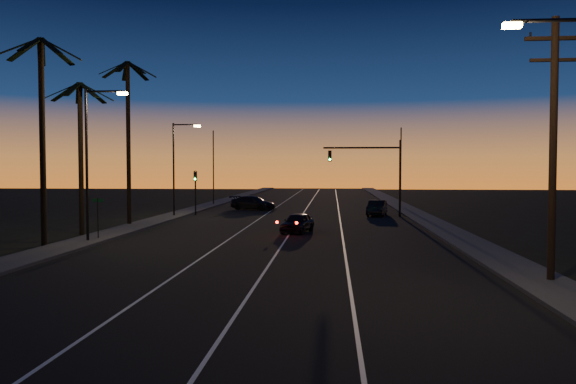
# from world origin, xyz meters

# --- Properties ---
(ground) EXTENTS (220.00, 220.00, 0.00)m
(ground) POSITION_xyz_m (0.00, 0.00, 0.00)
(ground) COLOR black
(ground) RESTS_ON ground
(road) EXTENTS (20.00, 170.00, 0.01)m
(road) POSITION_xyz_m (0.00, 30.00, 0.01)
(road) COLOR black
(road) RESTS_ON ground
(sidewalk_left) EXTENTS (2.40, 170.00, 0.16)m
(sidewalk_left) POSITION_xyz_m (-11.20, 30.00, 0.08)
(sidewalk_left) COLOR #333331
(sidewalk_left) RESTS_ON ground
(sidewalk_right) EXTENTS (2.40, 170.00, 0.16)m
(sidewalk_right) POSITION_xyz_m (11.20, 30.00, 0.08)
(sidewalk_right) COLOR #333331
(sidewalk_right) RESTS_ON ground
(lane_stripe_left) EXTENTS (0.12, 160.00, 0.01)m
(lane_stripe_left) POSITION_xyz_m (-3.00, 30.00, 0.02)
(lane_stripe_left) COLOR silver
(lane_stripe_left) RESTS_ON road
(lane_stripe_mid) EXTENTS (0.12, 160.00, 0.01)m
(lane_stripe_mid) POSITION_xyz_m (0.50, 30.00, 0.02)
(lane_stripe_mid) COLOR silver
(lane_stripe_mid) RESTS_ON road
(lane_stripe_right) EXTENTS (0.12, 160.00, 0.01)m
(lane_stripe_right) POSITION_xyz_m (4.00, 30.00, 0.02)
(lane_stripe_right) COLOR silver
(lane_stripe_right) RESTS_ON road
(palm_near) EXTENTS (4.25, 4.16, 11.53)m
(palm_near) POSITION_xyz_m (-12.60, 18.00, 7.07)
(palm_near) COLOR black
(palm_near) RESTS_ON ground
(palm_mid) EXTENTS (4.25, 4.16, 10.03)m
(palm_mid) POSITION_xyz_m (-13.20, 24.00, 6.25)
(palm_mid) COLOR black
(palm_mid) RESTS_ON ground
(palm_far) EXTENTS (4.25, 4.16, 12.53)m
(palm_far) POSITION_xyz_m (-12.20, 30.00, 7.61)
(palm_far) COLOR black
(palm_far) RESTS_ON ground
(streetlight_left_near) EXTENTS (2.55, 0.26, 9.00)m
(streetlight_left_near) POSITION_xyz_m (-10.70, 20.00, 5.32)
(streetlight_left_near) COLOR black
(streetlight_left_near) RESTS_ON ground
(streetlight_left_far) EXTENTS (2.55, 0.26, 8.50)m
(streetlight_left_far) POSITION_xyz_m (-10.69, 38.00, 5.06)
(streetlight_left_far) COLOR black
(streetlight_left_far) RESTS_ON ground
(streetlight_right_near) EXTENTS (2.55, 0.26, 9.00)m
(streetlight_right_near) POSITION_xyz_m (10.70, 6.00, 5.32)
(streetlight_right_near) COLOR black
(streetlight_right_near) RESTS_ON ground
(street_sign) EXTENTS (0.70, 0.06, 2.60)m
(street_sign) POSITION_xyz_m (-10.80, 21.00, 1.66)
(street_sign) COLOR black
(street_sign) RESTS_ON ground
(utility_pole) EXTENTS (2.20, 0.28, 10.00)m
(utility_pole) POSITION_xyz_m (11.60, 10.00, 5.32)
(utility_pole) COLOR black
(utility_pole) RESTS_ON ground
(signal_mast) EXTENTS (7.10, 0.41, 7.00)m
(signal_mast) POSITION_xyz_m (7.14, 39.99, 4.78)
(signal_mast) COLOR black
(signal_mast) RESTS_ON ground
(signal_post) EXTENTS (0.28, 0.37, 4.20)m
(signal_post) POSITION_xyz_m (-9.50, 39.98, 2.89)
(signal_post) COLOR black
(signal_post) RESTS_ON ground
(far_pole_left) EXTENTS (0.14, 0.14, 9.00)m
(far_pole_left) POSITION_xyz_m (-11.00, 55.00, 4.50)
(far_pole_left) COLOR black
(far_pole_left) RESTS_ON ground
(far_pole_right) EXTENTS (0.14, 0.14, 9.00)m
(far_pole_right) POSITION_xyz_m (11.00, 52.00, 4.50)
(far_pole_right) COLOR black
(far_pole_right) RESTS_ON ground
(lead_car) EXTENTS (2.52, 4.61, 1.34)m
(lead_car) POSITION_xyz_m (0.96, 26.41, 0.68)
(lead_car) COLOR black
(lead_car) RESTS_ON road
(right_car) EXTENTS (2.31, 4.54, 1.43)m
(right_car) POSITION_xyz_m (7.49, 40.72, 0.72)
(right_car) COLOR black
(right_car) RESTS_ON road
(cross_car) EXTENTS (5.45, 3.94, 1.47)m
(cross_car) POSITION_xyz_m (-5.06, 47.34, 0.75)
(cross_car) COLOR black
(cross_car) RESTS_ON road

